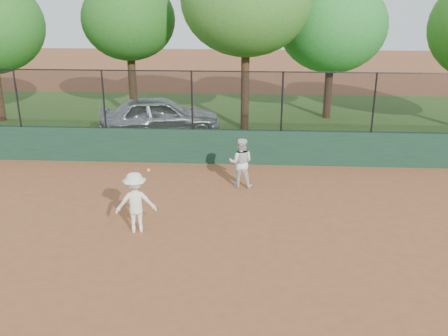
# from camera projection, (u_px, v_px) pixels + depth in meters

# --- Properties ---
(ground) EXTENTS (80.00, 80.00, 0.00)m
(ground) POSITION_uv_depth(u_px,v_px,m) (185.00, 247.00, 11.74)
(ground) COLOR brown
(ground) RESTS_ON ground
(back_wall) EXTENTS (26.00, 0.20, 1.20)m
(back_wall) POSITION_uv_depth(u_px,v_px,m) (207.00, 146.00, 17.17)
(back_wall) COLOR #1B3C28
(back_wall) RESTS_ON ground
(grass_strip) EXTENTS (36.00, 12.00, 0.01)m
(grass_strip) POSITION_uv_depth(u_px,v_px,m) (219.00, 120.00, 23.00)
(grass_strip) COLOR #2D541A
(grass_strip) RESTS_ON ground
(parked_car) EXTENTS (5.19, 3.05, 1.66)m
(parked_car) POSITION_uv_depth(u_px,v_px,m) (160.00, 116.00, 20.24)
(parked_car) COLOR #B3B9BE
(parked_car) RESTS_ON ground
(player_second) EXTENTS (0.77, 0.62, 1.53)m
(player_second) POSITION_uv_depth(u_px,v_px,m) (241.00, 163.00, 15.08)
(player_second) COLOR silver
(player_second) RESTS_ON ground
(player_main) EXTENTS (1.11, 0.81, 1.81)m
(player_main) POSITION_uv_depth(u_px,v_px,m) (136.00, 202.00, 12.25)
(player_main) COLOR #EEEACA
(player_main) RESTS_ON ground
(fence_assembly) EXTENTS (26.00, 0.06, 2.00)m
(fence_assembly) POSITION_uv_depth(u_px,v_px,m) (206.00, 100.00, 16.61)
(fence_assembly) COLOR black
(fence_assembly) RESTS_ON back_wall
(tree_1) EXTENTS (4.10, 3.73, 6.22)m
(tree_1) POSITION_uv_depth(u_px,v_px,m) (129.00, 20.00, 21.76)
(tree_1) COLOR #402A16
(tree_1) RESTS_ON ground
(tree_3) EXTENTS (4.79, 4.36, 6.24)m
(tree_3) POSITION_uv_depth(u_px,v_px,m) (333.00, 26.00, 22.01)
(tree_3) COLOR #3D2414
(tree_3) RESTS_ON ground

